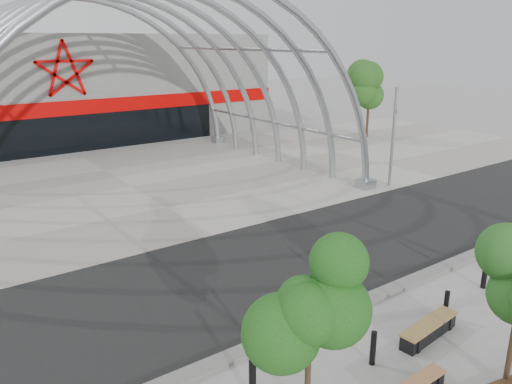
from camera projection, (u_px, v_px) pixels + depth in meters
ground at (335, 309)px, 14.68m from camera, size 140.00×140.00×0.00m
road at (264, 266)px, 17.40m from camera, size 140.00×7.00×0.02m
forecourt at (131, 187)px, 26.73m from camera, size 60.00×17.00×0.04m
kerb at (341, 310)px, 14.47m from camera, size 60.00×0.50×0.12m
arena_building at (40, 87)px, 39.53m from camera, size 34.00×15.24×8.00m
vault_canopy at (131, 187)px, 26.73m from camera, size 20.80×15.80×20.36m
signal_pole at (393, 136)px, 26.14m from camera, size 0.40×0.73×5.27m
street_tree_0 at (311, 299)px, 9.65m from camera, size 1.70×1.70×3.87m
bench_1 at (429, 330)px, 13.19m from camera, size 2.21×0.69×0.45m
bollard_0 at (253, 380)px, 10.82m from camera, size 0.16×0.16×1.01m
bollard_1 at (373, 348)px, 12.05m from camera, size 0.14×0.14×0.90m
bollard_2 at (346, 279)px, 15.49m from camera, size 0.15×0.15×0.95m
bollard_3 at (446, 305)px, 14.03m from camera, size 0.14×0.14×0.86m
bollard_4 at (485, 273)px, 15.77m from camera, size 0.16×0.16×1.02m
bg_tree_1 at (370, 84)px, 39.11m from camera, size 2.70×2.70×5.91m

